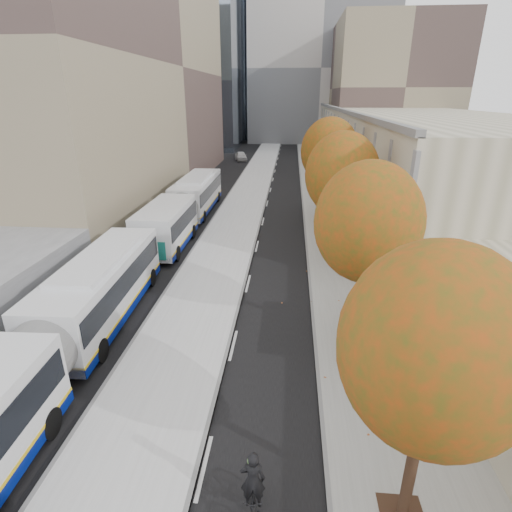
# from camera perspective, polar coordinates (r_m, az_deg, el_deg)

# --- Properties ---
(bus_platform) EXTENTS (4.25, 150.00, 0.15)m
(bus_platform) POSITION_cam_1_polar(r_m,az_deg,el_deg) (38.65, -1.81, 7.32)
(bus_platform) COLOR #BABABA
(bus_platform) RESTS_ON ground
(sidewalk) EXTENTS (4.75, 150.00, 0.08)m
(sidewalk) POSITION_cam_1_polar(r_m,az_deg,el_deg) (38.57, 10.17, 6.90)
(sidewalk) COLOR gray
(sidewalk) RESTS_ON ground
(building_tan) EXTENTS (18.00, 92.00, 8.00)m
(building_tan) POSITION_cam_1_polar(r_m,az_deg,el_deg) (68.06, 18.34, 16.00)
(building_tan) COLOR #A09A7E
(building_tan) RESTS_ON ground
(building_midrise) EXTENTS (24.00, 46.00, 25.00)m
(building_midrise) POSITION_cam_1_polar(r_m,az_deg,el_deg) (48.97, -25.31, 23.19)
(building_midrise) COLOR gray
(building_midrise) RESTS_ON ground
(building_far_block) EXTENTS (30.00, 18.00, 30.00)m
(building_far_block) POSITION_cam_1_polar(r_m,az_deg,el_deg) (98.42, 8.93, 24.74)
(building_far_block) COLOR #AEA7A1
(building_far_block) RESTS_ON ground
(bus_shelter) EXTENTS (1.90, 4.40, 2.53)m
(bus_shelter) POSITION_cam_1_polar(r_m,az_deg,el_deg) (16.02, 23.26, -8.55)
(bus_shelter) COLOR #383A3F
(bus_shelter) RESTS_ON sidewalk
(tree_b) EXTENTS (4.00, 4.00, 6.97)m
(tree_b) POSITION_cam_1_polar(r_m,az_deg,el_deg) (9.13, 24.20, -11.99)
(tree_b) COLOR black
(tree_b) RESTS_ON sidewalk
(tree_c) EXTENTS (4.20, 4.20, 7.28)m
(tree_c) POSITION_cam_1_polar(r_m,az_deg,el_deg) (16.11, 15.71, 4.58)
(tree_c) COLOR black
(tree_c) RESTS_ON sidewalk
(tree_d) EXTENTS (4.40, 4.40, 7.60)m
(tree_d) POSITION_cam_1_polar(r_m,az_deg,el_deg) (24.72, 12.20, 11.30)
(tree_d) COLOR black
(tree_d) RESTS_ON sidewalk
(tree_e) EXTENTS (4.60, 4.60, 7.92)m
(tree_e) POSITION_cam_1_polar(r_m,az_deg,el_deg) (33.53, 10.46, 14.50)
(tree_e) COLOR black
(tree_e) RESTS_ON sidewalk
(bus_near) EXTENTS (3.19, 17.57, 2.92)m
(bus_near) POSITION_cam_1_polar(r_m,az_deg,el_deg) (16.81, -26.29, -9.96)
(bus_near) COLOR silver
(bus_near) RESTS_ON ground
(bus_far) EXTENTS (2.74, 18.12, 3.02)m
(bus_far) POSITION_cam_1_polar(r_m,az_deg,el_deg) (32.93, -9.92, 7.24)
(bus_far) COLOR silver
(bus_far) RESTS_ON ground
(cyclist) EXTENTS (0.63, 1.68, 2.12)m
(cyclist) POSITION_cam_1_polar(r_m,az_deg,el_deg) (11.36, -0.46, -30.87)
(cyclist) COLOR black
(cyclist) RESTS_ON ground
(distant_car) EXTENTS (2.61, 4.44, 1.42)m
(distant_car) POSITION_cam_1_polar(r_m,az_deg,el_deg) (66.58, -2.15, 14.07)
(distant_car) COLOR silver
(distant_car) RESTS_ON ground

